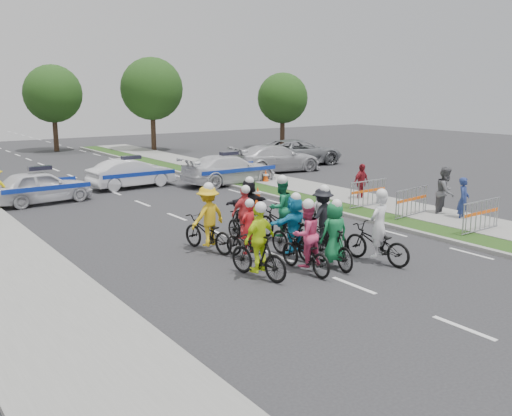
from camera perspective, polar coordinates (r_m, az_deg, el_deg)
ground at (r=13.78m, az=9.73°, el=-7.65°), size 90.00×90.00×0.00m
curb_right at (r=20.64m, az=10.04°, el=-0.93°), size 0.20×60.00×0.12m
grass_strip at (r=21.14m, az=11.38°, el=-0.69°), size 1.20×60.00×0.11m
sidewalk_right at (r=22.45m, az=14.55°, el=-0.08°), size 2.40×60.00×0.13m
sidewalk_left at (r=15.08m, az=-23.12°, el=-6.48°), size 3.00×60.00×0.13m
rider_0 at (r=15.46m, az=12.03°, el=-3.00°), size 1.02×2.07×2.03m
rider_1 at (r=14.85m, az=7.76°, el=-3.27°), size 0.82×1.79×1.83m
rider_2 at (r=14.38m, az=4.97°, el=-3.73°), size 0.81×1.89×1.91m
rider_3 at (r=13.89m, az=0.27°, el=-4.12°), size 1.03×1.90×1.93m
rider_4 at (r=16.47m, az=6.59°, el=-1.65°), size 1.13×1.94×1.91m
rider_5 at (r=15.52m, az=3.79°, el=-2.28°), size 1.50×1.78×1.85m
rider_6 at (r=15.45m, az=-0.82°, el=-3.14°), size 0.90×1.74×1.70m
rider_7 at (r=17.13m, az=6.54°, el=-1.25°), size 0.83×1.77×1.80m
rider_8 at (r=17.28m, az=2.45°, el=-0.89°), size 0.89×2.05×2.05m
rider_9 at (r=16.95m, az=-1.18°, el=-1.34°), size 0.91×1.71×1.80m
rider_10 at (r=16.24m, az=-4.84°, el=-1.68°), size 1.21×2.06×2.01m
rider_11 at (r=18.02m, az=-0.78°, el=-0.23°), size 1.50×1.79×1.88m
police_car_0 at (r=24.64m, az=-20.70°, el=2.02°), size 4.13×2.00×1.36m
police_car_1 at (r=27.40m, az=-12.32°, el=3.41°), size 4.14×1.70×1.34m
police_car_2 at (r=27.78m, az=-2.69°, el=3.87°), size 4.93×2.09×1.42m
civilian_sedan at (r=31.84m, az=2.02°, el=4.98°), size 5.41×2.72×1.51m
civilian_suv at (r=35.00m, az=4.24°, el=5.60°), size 5.85×3.29×1.54m
spectator_0 at (r=21.11m, az=20.03°, el=0.80°), size 0.66×0.56×1.55m
spectator_1 at (r=21.68m, az=18.41°, el=1.54°), size 1.06×0.94×1.82m
spectator_2 at (r=23.80m, az=10.48°, el=2.51°), size 0.95×0.49×1.56m
barrier_0 at (r=19.40m, az=21.56°, el=-0.90°), size 2.01×0.56×1.12m
barrier_1 at (r=20.99m, az=15.29°, el=0.44°), size 2.05×0.76×1.12m
barrier_2 at (r=22.36m, az=11.15°, el=1.32°), size 2.01×0.56×1.12m
cone_0 at (r=23.03m, az=0.18°, el=1.29°), size 0.40×0.40×0.70m
cone_1 at (r=27.80m, az=0.98°, el=3.12°), size 0.40×0.40×0.70m
tree_1 at (r=43.18m, az=-10.38°, el=11.63°), size 4.55×4.55×6.82m
tree_2 at (r=44.47m, az=2.68°, el=10.90°), size 3.85×3.85×5.77m
tree_4 at (r=44.84m, az=-19.66°, el=10.70°), size 4.20×4.20×6.30m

